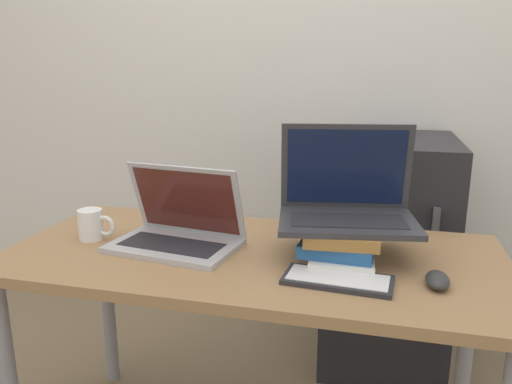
{
  "coord_description": "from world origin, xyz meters",
  "views": [
    {
      "loc": [
        0.34,
        -0.98,
        1.23
      ],
      "look_at": [
        0.01,
        0.33,
        0.88
      ],
      "focal_mm": 35.0,
      "sensor_mm": 36.0,
      "label": 1
    }
  ],
  "objects_px": {
    "laptop_on_books": "(347,203)",
    "mini_fridge": "(387,250)",
    "mouse": "(437,280)",
    "mug": "(92,225)",
    "laptop_left": "(178,230)",
    "book_stack": "(341,242)",
    "wireless_keyboard": "(338,280)"
  },
  "relations": [
    {
      "from": "laptop_left",
      "to": "mini_fridge",
      "type": "bearing_deg",
      "value": 49.87
    },
    {
      "from": "laptop_left",
      "to": "book_stack",
      "type": "distance_m",
      "value": 0.48
    },
    {
      "from": "mouse",
      "to": "book_stack",
      "type": "bearing_deg",
      "value": 152.14
    },
    {
      "from": "book_stack",
      "to": "mini_fridge",
      "type": "xyz_separation_m",
      "value": [
        0.14,
        0.72,
        -0.28
      ]
    },
    {
      "from": "laptop_left",
      "to": "mouse",
      "type": "bearing_deg",
      "value": -8.75
    },
    {
      "from": "book_stack",
      "to": "mug",
      "type": "bearing_deg",
      "value": -177.59
    },
    {
      "from": "laptop_left",
      "to": "mini_fridge",
      "type": "xyz_separation_m",
      "value": [
        0.62,
        0.74,
        -0.28
      ]
    },
    {
      "from": "book_stack",
      "to": "mini_fridge",
      "type": "bearing_deg",
      "value": 78.8
    },
    {
      "from": "laptop_left",
      "to": "mini_fridge",
      "type": "height_order",
      "value": "mini_fridge"
    },
    {
      "from": "mouse",
      "to": "wireless_keyboard",
      "type": "bearing_deg",
      "value": -171.47
    },
    {
      "from": "book_stack",
      "to": "laptop_on_books",
      "type": "relative_size",
      "value": 0.65
    },
    {
      "from": "wireless_keyboard",
      "to": "mug",
      "type": "relative_size",
      "value": 2.33
    },
    {
      "from": "laptop_on_books",
      "to": "mini_fridge",
      "type": "height_order",
      "value": "laptop_on_books"
    },
    {
      "from": "laptop_on_books",
      "to": "book_stack",
      "type": "bearing_deg",
      "value": -97.93
    },
    {
      "from": "laptop_on_books",
      "to": "wireless_keyboard",
      "type": "xyz_separation_m",
      "value": [
        -0.0,
        -0.22,
        -0.14
      ]
    },
    {
      "from": "book_stack",
      "to": "mug",
      "type": "distance_m",
      "value": 0.76
    },
    {
      "from": "laptop_left",
      "to": "laptop_on_books",
      "type": "relative_size",
      "value": 0.95
    },
    {
      "from": "mug",
      "to": "mini_fridge",
      "type": "bearing_deg",
      "value": 39.83
    },
    {
      "from": "laptop_left",
      "to": "wireless_keyboard",
      "type": "bearing_deg",
      "value": -16.82
    },
    {
      "from": "mouse",
      "to": "mug",
      "type": "height_order",
      "value": "mug"
    },
    {
      "from": "book_stack",
      "to": "laptop_on_books",
      "type": "distance_m",
      "value": 0.11
    },
    {
      "from": "wireless_keyboard",
      "to": "mouse",
      "type": "relative_size",
      "value": 2.81
    },
    {
      "from": "mug",
      "to": "laptop_on_books",
      "type": "bearing_deg",
      "value": 6.25
    },
    {
      "from": "book_stack",
      "to": "mouse",
      "type": "height_order",
      "value": "book_stack"
    },
    {
      "from": "wireless_keyboard",
      "to": "mug",
      "type": "height_order",
      "value": "mug"
    },
    {
      "from": "mug",
      "to": "mini_fridge",
      "type": "relative_size",
      "value": 0.13
    },
    {
      "from": "laptop_left",
      "to": "laptop_on_books",
      "type": "bearing_deg",
      "value": 8.17
    },
    {
      "from": "laptop_on_books",
      "to": "mug",
      "type": "distance_m",
      "value": 0.78
    },
    {
      "from": "wireless_keyboard",
      "to": "mini_fridge",
      "type": "bearing_deg",
      "value": 81.29
    },
    {
      "from": "book_stack",
      "to": "mini_fridge",
      "type": "height_order",
      "value": "mini_fridge"
    },
    {
      "from": "mouse",
      "to": "mug",
      "type": "bearing_deg",
      "value": 174.46
    },
    {
      "from": "laptop_left",
      "to": "mug",
      "type": "xyz_separation_m",
      "value": [
        -0.28,
        -0.01,
        -0.0
      ]
    }
  ]
}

